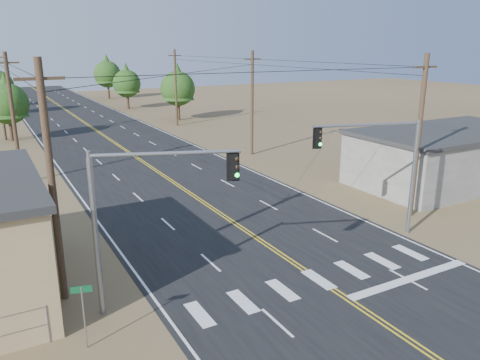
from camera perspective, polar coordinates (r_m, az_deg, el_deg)
road at (r=40.66m, az=-9.98°, el=0.99°), size 15.00×200.00×0.02m
building_right at (r=40.11m, az=24.10°, el=2.55°), size 15.00×8.00×4.00m
utility_pole_left_near at (r=20.06m, az=-21.96°, el=-0.37°), size 1.80×0.30×10.00m
utility_pole_left_mid at (r=39.65m, az=-25.90°, el=6.80°), size 1.80×0.30×10.00m
utility_pole_left_far at (r=59.51m, az=-27.25°, el=9.20°), size 1.80×0.30×10.00m
utility_pole_right_near at (r=30.52m, az=20.94°, el=5.04°), size 1.80×0.30×10.00m
utility_pole_right_mid at (r=45.84m, az=1.48°, el=9.42°), size 1.80×0.30×10.00m
utility_pole_right_far at (r=63.80m, az=-7.84°, el=11.14°), size 1.80×0.30×10.00m
signal_mast_left at (r=18.29m, az=-12.32°, el=-2.96°), size 5.42×2.23×6.70m
signal_mast_right at (r=26.57m, az=17.32°, el=2.50°), size 5.89×1.93×6.57m
street_sign at (r=17.71m, az=-18.58°, el=-14.47°), size 0.71×0.22×2.44m
tree_left_near at (r=58.72m, az=-26.55°, el=8.77°), size 4.58×4.58×7.63m
tree_right_near at (r=68.59m, az=-7.61°, el=11.40°), size 4.93×4.93×8.21m
tree_right_mid at (r=83.21m, az=-13.67°, el=11.67°), size 4.64×4.64×7.73m
tree_right_far at (r=100.59m, az=-15.90°, el=12.61°), size 5.34×5.34×8.91m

